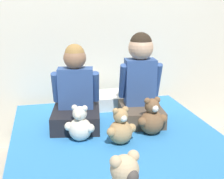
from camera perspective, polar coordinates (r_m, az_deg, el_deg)
The scene contains 7 objects.
wall_behind_bed at distance 2.88m, azimuth -3.45°, elevation 14.38°, with size 8.00×0.06×2.50m.
child_on_left at distance 2.27m, azimuth -6.64°, elevation -1.25°, with size 0.40×0.44×0.60m.
child_on_right at distance 2.36m, azimuth 5.24°, elevation 1.03°, with size 0.34×0.43×0.67m.
teddy_bear_held_by_left_child at distance 2.06m, azimuth -5.87°, elevation -6.59°, with size 0.19×0.15×0.24m.
teddy_bear_held_by_right_child at distance 2.16m, azimuth 7.29°, elevation -5.30°, with size 0.22×0.17×0.26m.
teddy_bear_between_children at distance 2.01m, azimuth 1.58°, elevation -7.11°, with size 0.20×0.15×0.25m.
pillow_at_headboard at distance 2.71m, azimuth -2.13°, elevation -2.01°, with size 0.58×0.32×0.11m.
Camera 1 is at (-0.47, -1.70, 1.32)m, focal length 50.00 mm.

